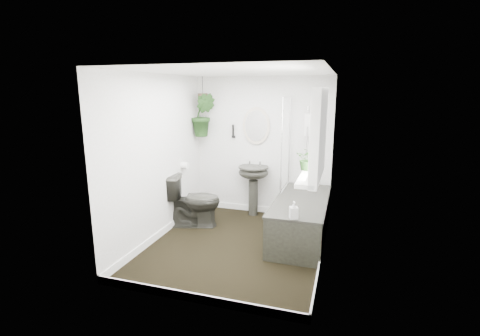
% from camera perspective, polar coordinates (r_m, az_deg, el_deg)
% --- Properties ---
extents(floor, '(2.30, 2.80, 0.02)m').
position_cam_1_polar(floor, '(4.90, -0.53, -12.57)').
color(floor, black).
rests_on(floor, ground).
extents(ceiling, '(2.30, 2.80, 0.02)m').
position_cam_1_polar(ceiling, '(4.44, -0.60, 15.67)').
color(ceiling, white).
rests_on(ceiling, ground).
extents(wall_back, '(2.30, 0.02, 2.30)m').
position_cam_1_polar(wall_back, '(5.86, 3.67, 3.53)').
color(wall_back, silver).
rests_on(wall_back, ground).
extents(wall_front, '(2.30, 0.02, 2.30)m').
position_cam_1_polar(wall_front, '(3.25, -8.21, -4.02)').
color(wall_front, silver).
rests_on(wall_front, ground).
extents(wall_left, '(0.02, 2.80, 2.30)m').
position_cam_1_polar(wall_left, '(5.00, -13.33, 1.62)').
color(wall_left, silver).
rests_on(wall_left, ground).
extents(wall_right, '(0.02, 2.80, 2.30)m').
position_cam_1_polar(wall_right, '(4.32, 14.24, -0.12)').
color(wall_right, silver).
rests_on(wall_right, ground).
extents(skirting, '(2.30, 2.80, 0.10)m').
position_cam_1_polar(skirting, '(4.87, -0.54, -11.93)').
color(skirting, white).
rests_on(skirting, floor).
extents(bathtub, '(0.72, 1.72, 0.58)m').
position_cam_1_polar(bathtub, '(5.07, 9.95, -8.16)').
color(bathtub, '#252520').
rests_on(bathtub, floor).
extents(bath_screen, '(0.04, 0.72, 1.40)m').
position_cam_1_polar(bath_screen, '(5.34, 7.53, 3.96)').
color(bath_screen, silver).
rests_on(bath_screen, bathtub).
extents(shower_box, '(0.20, 0.10, 0.35)m').
position_cam_1_polar(shower_box, '(5.61, 11.58, 7.01)').
color(shower_box, white).
rests_on(shower_box, wall_back).
extents(oval_mirror, '(0.46, 0.03, 0.62)m').
position_cam_1_polar(oval_mirror, '(5.80, 2.67, 6.93)').
color(oval_mirror, beige).
rests_on(oval_mirror, wall_back).
extents(wall_sconce, '(0.04, 0.04, 0.22)m').
position_cam_1_polar(wall_sconce, '(5.92, -1.13, 6.08)').
color(wall_sconce, black).
rests_on(wall_sconce, wall_back).
extents(toilet_roll_holder, '(0.11, 0.11, 0.11)m').
position_cam_1_polar(toilet_roll_holder, '(5.62, -9.08, 0.41)').
color(toilet_roll_holder, white).
rests_on(toilet_roll_holder, wall_left).
extents(window_recess, '(0.08, 1.00, 0.90)m').
position_cam_1_polar(window_recess, '(3.55, 12.88, 5.45)').
color(window_recess, white).
rests_on(window_recess, wall_right).
extents(window_sill, '(0.18, 1.00, 0.04)m').
position_cam_1_polar(window_sill, '(3.63, 11.46, -1.07)').
color(window_sill, white).
rests_on(window_sill, wall_right).
extents(window_blinds, '(0.01, 0.86, 0.76)m').
position_cam_1_polar(window_blinds, '(3.56, 12.15, 5.49)').
color(window_blinds, white).
rests_on(window_blinds, wall_right).
extents(toilet, '(0.89, 0.65, 0.82)m').
position_cam_1_polar(toilet, '(5.45, -7.54, -5.28)').
color(toilet, '#252520').
rests_on(toilet, floor).
extents(pedestal_sink, '(0.52, 0.45, 0.85)m').
position_cam_1_polar(pedestal_sink, '(5.86, 2.19, -3.73)').
color(pedestal_sink, '#252520').
rests_on(pedestal_sink, floor).
extents(sill_plant, '(0.25, 0.23, 0.24)m').
position_cam_1_polar(sill_plant, '(3.72, 10.97, 1.46)').
color(sill_plant, black).
rests_on(sill_plant, window_sill).
extents(hanging_plant, '(0.45, 0.39, 0.72)m').
position_cam_1_polar(hanging_plant, '(5.90, -6.06, 8.62)').
color(hanging_plant, black).
rests_on(hanging_plant, ceiling).
extents(soap_bottle, '(0.12, 0.12, 0.21)m').
position_cam_1_polar(soap_bottle, '(4.20, 8.82, -6.83)').
color(soap_bottle, black).
rests_on(soap_bottle, bathtub).
extents(hanging_pot, '(0.16, 0.16, 0.12)m').
position_cam_1_polar(hanging_pot, '(5.89, -6.13, 11.52)').
color(hanging_pot, '#443424').
rests_on(hanging_pot, ceiling).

